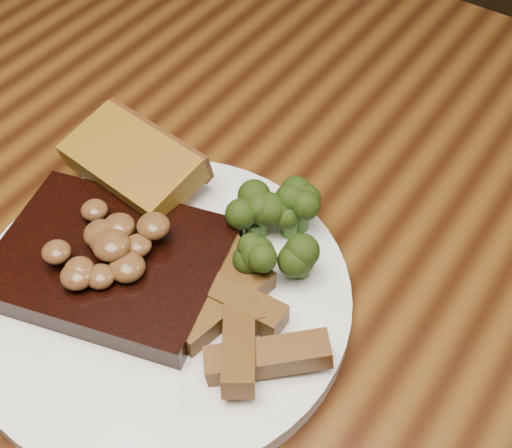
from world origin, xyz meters
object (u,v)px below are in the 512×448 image
at_px(dining_table, 251,326).
at_px(steak, 111,263).
at_px(garlic_bread, 135,180).
at_px(chair_far, 509,96).
at_px(plate, 161,299).
at_px(potato_wedges, 227,322).

xyz_separation_m(dining_table, steak, (-0.07, -0.08, 0.12)).
height_order(steak, garlic_bread, same).
bearing_deg(chair_far, plate, 75.79).
xyz_separation_m(chair_far, steak, (-0.10, -0.76, 0.30)).
xyz_separation_m(chair_far, potato_wedges, (0.00, -0.75, 0.30)).
distance_m(chair_far, plate, 0.81).
distance_m(steak, garlic_bread, 0.09).
bearing_deg(potato_wedges, garlic_bread, 154.15).
relative_size(plate, steak, 1.72).
relative_size(chair_far, garlic_bread, 7.79).
height_order(steak, potato_wedges, same).
distance_m(chair_far, potato_wedges, 0.81).
bearing_deg(steak, plate, -9.38).
xyz_separation_m(steak, garlic_bread, (-0.04, 0.08, 0.00)).
distance_m(dining_table, steak, 0.16).
relative_size(chair_far, potato_wedges, 7.96).
relative_size(dining_table, chair_far, 1.84).
distance_m(chair_far, garlic_bread, 0.76).
height_order(garlic_bread, potato_wedges, same).
bearing_deg(plate, garlic_bread, 139.60).
xyz_separation_m(dining_table, garlic_bread, (-0.12, 0.00, 0.12)).
bearing_deg(steak, potato_wedges, -11.75).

